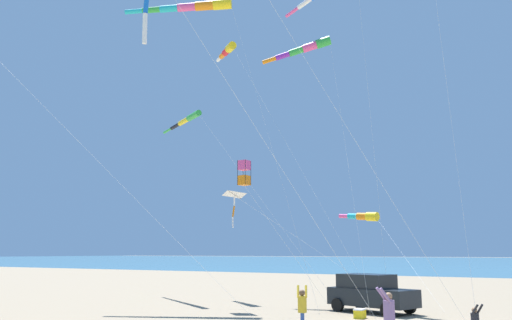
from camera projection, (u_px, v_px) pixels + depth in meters
The scene contains 11 objects.
parked_car at pixel (371, 293), 26.03m from camera, with size 3.08×4.66×1.85m.
cooler_box at pixel (360, 313), 23.65m from camera, with size 0.62×0.42×0.42m.
person_adult_flyer at pixel (302, 307), 19.54m from camera, with size 0.60×0.54×1.71m.
person_bystander_far at pixel (389, 314), 16.62m from camera, with size 0.64×0.66×1.84m.
kite_delta_orange_high_right at pixel (235, 195), 28.73m from camera, with size 3.30×9.18×6.32m.
kite_windsock_purple_drifting at pixel (193, 7), 35.28m from camera, with size 4.69×14.59×19.64m.
kite_windsock_teal_far_right at pixel (185, 121), 37.24m from camera, with size 5.68×16.88×12.42m.
kite_box_magenta_far_left at pixel (244, 173), 25.49m from camera, with size 4.29×3.06×7.34m.
kite_windsock_white_trailing at pixel (227, 51), 40.75m from camera, with size 8.43×15.53×18.65m.
kite_windsock_black_fish_shape at pixel (306, 48), 36.69m from camera, with size 8.54×9.40×17.79m.
kite_windsock_blue_topmost at pixel (363, 216), 38.45m from camera, with size 10.06×9.26×5.81m.
Camera 1 is at (21.74, 4.93, 2.95)m, focal length 36.85 mm.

